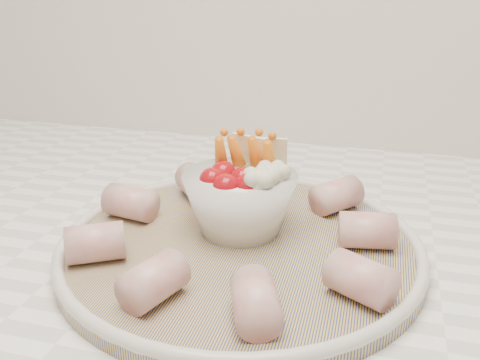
# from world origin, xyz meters

# --- Properties ---
(serving_platter) EXTENTS (0.36, 0.36, 0.02)m
(serving_platter) POSITION_xyz_m (0.04, 1.38, 0.93)
(serving_platter) COLOR navy
(serving_platter) RESTS_ON kitchen_counter
(veggie_bowl) EXTENTS (0.11, 0.11, 0.10)m
(veggie_bowl) POSITION_xyz_m (0.04, 1.40, 0.97)
(veggie_bowl) COLOR white
(veggie_bowl) RESTS_ON serving_platter
(cured_meat_rolls) EXTENTS (0.30, 0.31, 0.04)m
(cured_meat_rolls) POSITION_xyz_m (0.04, 1.38, 0.95)
(cured_meat_rolls) COLOR #BB5559
(cured_meat_rolls) RESTS_ON serving_platter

